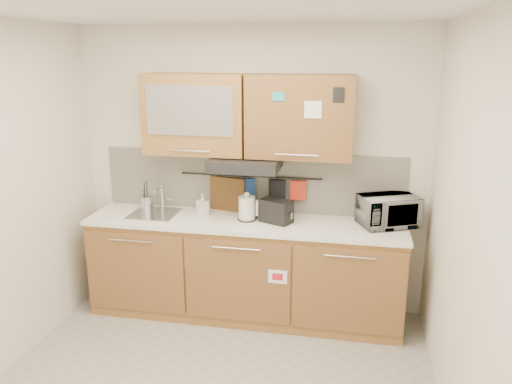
% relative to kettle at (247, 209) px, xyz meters
% --- Properties ---
extents(ceiling, '(3.20, 3.20, 0.00)m').
position_rel_kettle_xyz_m(ceiling, '(-0.02, -1.20, 1.58)').
color(ceiling, white).
rests_on(ceiling, wall_back).
extents(wall_back, '(3.20, 0.00, 3.20)m').
position_rel_kettle_xyz_m(wall_back, '(-0.02, 0.30, 0.28)').
color(wall_back, silver).
rests_on(wall_back, ground).
extents(wall_right, '(0.00, 3.00, 3.00)m').
position_rel_kettle_xyz_m(wall_right, '(1.58, -1.20, 0.28)').
color(wall_right, silver).
rests_on(wall_right, ground).
extents(base_cabinet, '(2.80, 0.64, 0.88)m').
position_rel_kettle_xyz_m(base_cabinet, '(-0.02, -0.01, -0.62)').
color(base_cabinet, '#9D6538').
rests_on(base_cabinet, floor).
extents(countertop, '(2.82, 0.62, 0.04)m').
position_rel_kettle_xyz_m(countertop, '(-0.02, -0.01, -0.12)').
color(countertop, white).
rests_on(countertop, base_cabinet).
extents(backsplash, '(2.80, 0.02, 0.56)m').
position_rel_kettle_xyz_m(backsplash, '(-0.02, 0.28, 0.18)').
color(backsplash, silver).
rests_on(backsplash, countertop).
extents(upper_cabinets, '(1.82, 0.37, 0.70)m').
position_rel_kettle_xyz_m(upper_cabinets, '(-0.03, 0.12, 0.81)').
color(upper_cabinets, '#9D6538').
rests_on(upper_cabinets, wall_back).
extents(range_hood, '(0.60, 0.46, 0.10)m').
position_rel_kettle_xyz_m(range_hood, '(-0.02, 0.05, 0.40)').
color(range_hood, black).
rests_on(range_hood, upper_cabinets).
extents(sink, '(0.42, 0.40, 0.26)m').
position_rel_kettle_xyz_m(sink, '(-0.87, 0.00, -0.10)').
color(sink, silver).
rests_on(sink, countertop).
extents(utensil_rail, '(1.30, 0.02, 0.02)m').
position_rel_kettle_xyz_m(utensil_rail, '(-0.02, 0.25, 0.24)').
color(utensil_rail, black).
rests_on(utensil_rail, backsplash).
extents(utensil_crock, '(0.14, 0.14, 0.29)m').
position_rel_kettle_xyz_m(utensil_crock, '(-0.98, 0.08, -0.03)').
color(utensil_crock, '#ADACB0').
rests_on(utensil_crock, countertop).
extents(kettle, '(0.19, 0.17, 0.26)m').
position_rel_kettle_xyz_m(kettle, '(0.00, 0.00, 0.00)').
color(kettle, silver).
rests_on(kettle, countertop).
extents(toaster, '(0.31, 0.26, 0.20)m').
position_rel_kettle_xyz_m(toaster, '(0.26, -0.01, 0.00)').
color(toaster, black).
rests_on(toaster, countertop).
extents(microwave, '(0.56, 0.49, 0.26)m').
position_rel_kettle_xyz_m(microwave, '(1.21, 0.09, 0.03)').
color(microwave, '#999999').
rests_on(microwave, countertop).
extents(soap_bottle, '(0.13, 0.13, 0.20)m').
position_rel_kettle_xyz_m(soap_bottle, '(-0.43, 0.07, -0.00)').
color(soap_bottle, '#999999').
rests_on(soap_bottle, countertop).
extents(cutting_board, '(0.35, 0.10, 0.43)m').
position_rel_kettle_xyz_m(cutting_board, '(-0.24, 0.23, 0.00)').
color(cutting_board, brown).
rests_on(cutting_board, utensil_rail).
extents(oven_mitt, '(0.12, 0.06, 0.19)m').
position_rel_kettle_xyz_m(oven_mitt, '(-0.04, 0.23, 0.12)').
color(oven_mitt, navy).
rests_on(oven_mitt, utensil_rail).
extents(dark_pouch, '(0.15, 0.04, 0.23)m').
position_rel_kettle_xyz_m(dark_pouch, '(0.23, 0.23, 0.10)').
color(dark_pouch, black).
rests_on(dark_pouch, utensil_rail).
extents(pot_holder, '(0.15, 0.05, 0.18)m').
position_rel_kettle_xyz_m(pot_holder, '(0.42, 0.23, 0.13)').
color(pot_holder, red).
rests_on(pot_holder, utensil_rail).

